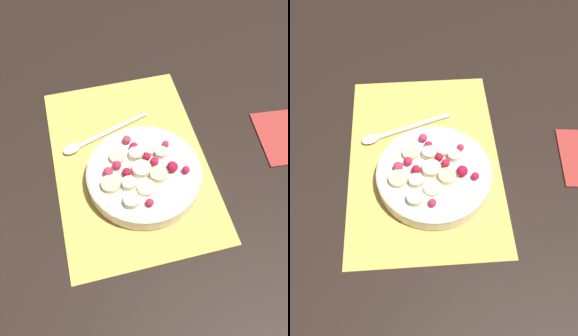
{
  "view_description": "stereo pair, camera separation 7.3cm",
  "coord_description": "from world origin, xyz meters",
  "views": [
    {
      "loc": [
        -0.45,
        0.08,
        0.65
      ],
      "look_at": [
        -0.06,
        -0.02,
        0.05
      ],
      "focal_mm": 40.0,
      "sensor_mm": 36.0,
      "label": 1
    },
    {
      "loc": [
        -0.46,
        0.01,
        0.65
      ],
      "look_at": [
        -0.06,
        -0.02,
        0.05
      ],
      "focal_mm": 40.0,
      "sensor_mm": 36.0,
      "label": 2
    }
  ],
  "objects": [
    {
      "name": "ground_plane",
      "position": [
        0.0,
        0.0,
        0.0
      ],
      "size": [
        3.0,
        3.0,
        0.0
      ],
      "primitive_type": "plane",
      "color": "black"
    },
    {
      "name": "placemat",
      "position": [
        0.0,
        0.0,
        0.0
      ],
      "size": [
        0.47,
        0.32,
        0.01
      ],
      "color": "#E0B251",
      "rests_on": "ground_plane"
    },
    {
      "name": "fruit_bowl",
      "position": [
        -0.06,
        -0.02,
        0.03
      ],
      "size": [
        0.23,
        0.23,
        0.06
      ],
      "color": "silver",
      "rests_on": "placemat"
    },
    {
      "name": "spoon",
      "position": [
        0.07,
        0.07,
        0.01
      ],
      "size": [
        0.08,
        0.2,
        0.01
      ],
      "rotation": [
        0.0,
        0.0,
        1.9
      ],
      "color": "silver",
      "rests_on": "placemat"
    }
  ]
}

